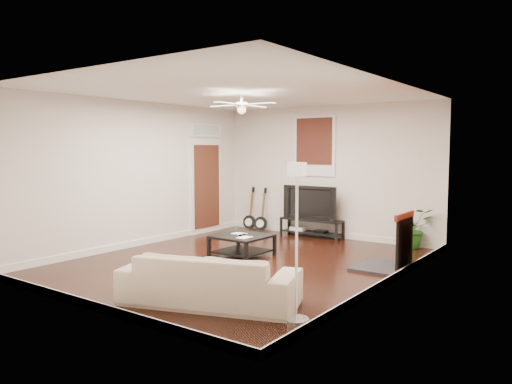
% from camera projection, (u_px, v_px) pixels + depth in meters
% --- Properties ---
extents(room, '(5.01, 6.01, 2.81)m').
position_uv_depth(room, '(242.00, 179.00, 8.13)').
color(room, black).
rests_on(room, ground).
extents(brick_accent, '(0.02, 2.20, 2.80)m').
position_uv_depth(brick_accent, '(412.00, 181.00, 7.49)').
color(brick_accent, '#B14B39').
rests_on(brick_accent, floor).
extents(fireplace, '(0.80, 1.10, 0.92)m').
position_uv_depth(fireplace, '(392.00, 240.00, 7.74)').
color(fireplace, black).
rests_on(fireplace, floor).
extents(window_back, '(1.00, 0.06, 1.30)m').
position_uv_depth(window_back, '(314.00, 146.00, 10.66)').
color(window_back, '#39120F').
rests_on(window_back, wall_back).
extents(door_left, '(0.08, 1.00, 2.50)m').
position_uv_depth(door_left, '(206.00, 177.00, 11.11)').
color(door_left, white).
rests_on(door_left, wall_left).
extents(tv_stand, '(1.39, 0.37, 0.39)m').
position_uv_depth(tv_stand, '(311.00, 228.00, 10.63)').
color(tv_stand, black).
rests_on(tv_stand, floor).
extents(tv, '(1.24, 0.16, 0.72)m').
position_uv_depth(tv, '(312.00, 202.00, 10.60)').
color(tv, black).
rests_on(tv, tv_stand).
extents(coffee_table, '(0.89, 0.89, 0.37)m').
position_uv_depth(coffee_table, '(242.00, 246.00, 8.72)').
color(coffee_table, black).
rests_on(coffee_table, floor).
extents(sofa, '(2.30, 1.49, 0.63)m').
position_uv_depth(sofa, '(210.00, 279.00, 6.01)').
color(sofa, tan).
rests_on(sofa, floor).
extents(floor_lamp, '(0.37, 0.37, 1.75)m').
position_uv_depth(floor_lamp, '(297.00, 242.00, 5.36)').
color(floor_lamp, white).
rests_on(floor_lamp, floor).
extents(potted_plant, '(0.92, 0.93, 0.78)m').
position_uv_depth(potted_plant, '(412.00, 228.00, 9.39)').
color(potted_plant, '#1F5618').
rests_on(potted_plant, floor).
extents(guitar_left, '(0.34, 0.26, 1.01)m').
position_uv_depth(guitar_left, '(249.00, 208.00, 11.53)').
color(guitar_left, black).
rests_on(guitar_left, floor).
extents(guitar_right, '(0.36, 0.29, 1.01)m').
position_uv_depth(guitar_right, '(261.00, 210.00, 11.31)').
color(guitar_right, black).
rests_on(guitar_right, floor).
extents(ceiling_fan, '(1.24, 1.24, 0.32)m').
position_uv_depth(ceiling_fan, '(242.00, 105.00, 8.03)').
color(ceiling_fan, white).
rests_on(ceiling_fan, ceiling).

